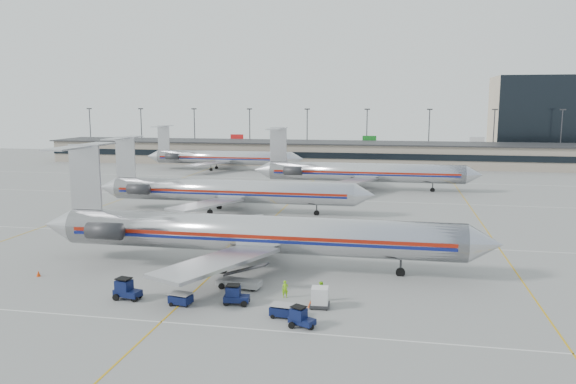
% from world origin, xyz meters
% --- Properties ---
extents(ground, '(260.00, 260.00, 0.00)m').
position_xyz_m(ground, '(0.00, 0.00, 0.00)').
color(ground, gray).
rests_on(ground, ground).
extents(apron_markings, '(160.00, 0.15, 0.02)m').
position_xyz_m(apron_markings, '(0.00, 10.00, 0.01)').
color(apron_markings, silver).
rests_on(apron_markings, ground).
extents(terminal, '(162.00, 17.00, 6.25)m').
position_xyz_m(terminal, '(0.00, 97.97, 3.16)').
color(terminal, gray).
rests_on(terminal, ground).
extents(light_mast_row, '(163.60, 0.40, 15.28)m').
position_xyz_m(light_mast_row, '(0.00, 112.00, 8.58)').
color(light_mast_row, '#38383D').
rests_on(light_mast_row, ground).
extents(distant_building, '(30.00, 20.00, 25.00)m').
position_xyz_m(distant_building, '(62.00, 128.00, 12.50)').
color(distant_building, tan).
rests_on(distant_building, ground).
extents(jet_foreground, '(48.46, 28.53, 12.68)m').
position_xyz_m(jet_foreground, '(2.96, -2.39, 3.68)').
color(jet_foreground, silver).
rests_on(jet_foreground, ground).
extents(jet_second_row, '(44.75, 26.35, 11.71)m').
position_xyz_m(jet_second_row, '(-8.26, 26.15, 3.40)').
color(jet_second_row, silver).
rests_on(jet_second_row, ground).
extents(jet_third_row, '(44.62, 27.45, 12.20)m').
position_xyz_m(jet_third_row, '(10.93, 53.01, 3.54)').
color(jet_third_row, silver).
rests_on(jet_third_row, ground).
extents(jet_back_row, '(41.31, 25.41, 11.30)m').
position_xyz_m(jet_back_row, '(-26.10, 79.27, 3.28)').
color(jet_back_row, silver).
rests_on(jet_back_row, ground).
extents(tug_left, '(2.53, 1.61, 1.91)m').
position_xyz_m(tug_left, '(-5.10, -13.70, 0.87)').
color(tug_left, '#0A1239').
rests_on(tug_left, ground).
extents(tug_center, '(2.24, 1.27, 1.74)m').
position_xyz_m(tug_center, '(4.61, -13.15, 0.79)').
color(tug_center, '#0A1239').
rests_on(tug_center, ground).
extents(tug_right, '(2.25, 1.79, 1.64)m').
position_xyz_m(tug_right, '(10.88, -16.87, 0.75)').
color(tug_right, '#0A1239').
rests_on(tug_right, ground).
extents(cart_inner, '(2.02, 1.57, 1.03)m').
position_xyz_m(cart_inner, '(0.09, -14.12, 0.55)').
color(cart_inner, '#0A1239').
rests_on(cart_inner, ground).
extents(cart_outer, '(1.96, 1.45, 1.04)m').
position_xyz_m(cart_outer, '(9.10, -15.14, 0.55)').
color(cart_outer, '#0A1239').
rests_on(cart_outer, ground).
extents(uld_container, '(1.74, 1.49, 1.75)m').
position_xyz_m(uld_container, '(11.78, -12.53, 0.88)').
color(uld_container, '#2D2D30').
rests_on(uld_container, ground).
extents(belt_loader, '(4.97, 2.01, 2.57)m').
position_xyz_m(belt_loader, '(3.85, -8.96, 0.69)').
color(belt_loader, gray).
rests_on(belt_loader, ground).
extents(ramp_worker_near, '(0.64, 0.50, 1.54)m').
position_xyz_m(ramp_worker_near, '(8.46, -10.67, 0.77)').
color(ramp_worker_near, '#7AC612').
rests_on(ramp_worker_near, ground).
extents(ramp_worker_far, '(1.06, 0.98, 1.76)m').
position_xyz_m(ramp_worker_far, '(11.70, -11.02, 0.88)').
color(ramp_worker_far, '#8AE315').
rests_on(ramp_worker_far, ground).
extents(cone_right, '(0.55, 0.55, 0.61)m').
position_xyz_m(cone_right, '(11.01, -12.67, 0.31)').
color(cone_right, red).
rests_on(cone_right, ground).
extents(cone_left, '(0.47, 0.47, 0.58)m').
position_xyz_m(cone_left, '(-16.71, -9.30, 0.29)').
color(cone_left, red).
rests_on(cone_left, ground).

